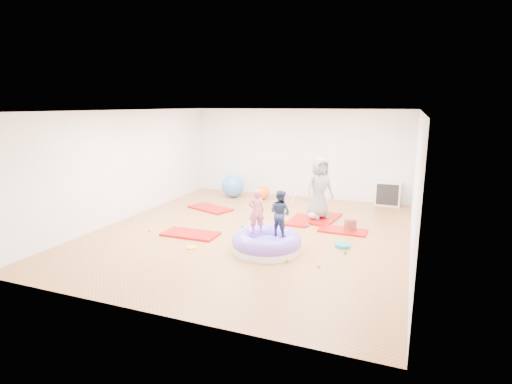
% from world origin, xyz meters
% --- Properties ---
extents(room, '(7.01, 8.01, 2.81)m').
position_xyz_m(room, '(0.00, 0.00, 1.40)').
color(room, '#B77E40').
rests_on(room, ground).
extents(gym_mat_front_left, '(1.28, 0.65, 0.05)m').
position_xyz_m(gym_mat_front_left, '(-1.22, -0.73, 0.03)').
color(gym_mat_front_left, '#C20004').
rests_on(gym_mat_front_left, ground).
extents(gym_mat_mid_left, '(1.42, 1.05, 0.05)m').
position_xyz_m(gym_mat_mid_left, '(-1.87, 1.50, 0.03)').
color(gym_mat_mid_left, '#C20004').
rests_on(gym_mat_mid_left, ground).
extents(gym_mat_center_back, '(0.59, 1.12, 0.05)m').
position_xyz_m(gym_mat_center_back, '(0.87, 1.27, 0.02)').
color(gym_mat_center_back, '#C20004').
rests_on(gym_mat_center_back, ground).
extents(gym_mat_right, '(1.11, 0.58, 0.05)m').
position_xyz_m(gym_mat_right, '(2.00, 0.80, 0.02)').
color(gym_mat_right, '#C20004').
rests_on(gym_mat_right, ground).
extents(gym_mat_rear_right, '(0.80, 1.35, 0.05)m').
position_xyz_m(gym_mat_rear_right, '(1.36, 1.64, 0.03)').
color(gym_mat_rear_right, '#C20004').
rests_on(gym_mat_rear_right, ground).
extents(inflatable_cushion, '(1.43, 1.43, 0.45)m').
position_xyz_m(inflatable_cushion, '(0.75, -1.05, 0.18)').
color(inflatable_cushion, white).
rests_on(inflatable_cushion, ground).
extents(child_pink, '(0.40, 0.37, 0.92)m').
position_xyz_m(child_pink, '(0.54, -1.06, 0.87)').
color(child_pink, '#D16072').
rests_on(child_pink, inflatable_cushion).
extents(child_navy, '(0.55, 0.49, 0.94)m').
position_xyz_m(child_navy, '(1.04, -1.05, 0.88)').
color(child_navy, navy).
rests_on(child_navy, inflatable_cushion).
extents(adult_caregiver, '(0.89, 0.90, 1.57)m').
position_xyz_m(adult_caregiver, '(1.24, 1.59, 0.84)').
color(adult_caregiver, gray).
rests_on(adult_caregiver, gym_mat_rear_right).
extents(infant, '(0.34, 0.35, 0.20)m').
position_xyz_m(infant, '(1.16, 1.43, 0.16)').
color(infant, '#A9D5FF').
rests_on(infant, gym_mat_rear_right).
extents(ball_pit_balls, '(4.60, 3.18, 0.07)m').
position_xyz_m(ball_pit_balls, '(0.36, -0.08, 0.03)').
color(ball_pit_balls, green).
rests_on(ball_pit_balls, ground).
extents(exercise_ball_blue, '(0.72, 0.72, 0.72)m').
position_xyz_m(exercise_ball_blue, '(-1.90, 3.16, 0.36)').
color(exercise_ball_blue, '#3D83DB').
rests_on(exercise_ball_blue, ground).
extents(exercise_ball_orange, '(0.44, 0.44, 0.44)m').
position_xyz_m(exercise_ball_orange, '(-0.90, 3.21, 0.22)').
color(exercise_ball_orange, orange).
rests_on(exercise_ball_orange, ground).
extents(infant_play_gym, '(0.66, 0.63, 0.50)m').
position_xyz_m(infant_play_gym, '(0.45, 3.19, 0.34)').
color(infant_play_gym, white).
rests_on(infant_play_gym, ground).
extents(cube_shelf, '(0.72, 0.36, 0.72)m').
position_xyz_m(cube_shelf, '(2.82, 3.79, 0.36)').
color(cube_shelf, white).
rests_on(cube_shelf, ground).
extents(balance_disc, '(0.33, 0.33, 0.07)m').
position_xyz_m(balance_disc, '(2.17, -0.26, 0.04)').
color(balance_disc, '#10898B').
rests_on(balance_disc, ground).
extents(backpack, '(0.28, 0.26, 0.28)m').
position_xyz_m(backpack, '(2.16, 0.87, 0.14)').
color(backpack, '#C14D2B').
rests_on(backpack, ground).
extents(yellow_toy, '(0.22, 0.22, 0.03)m').
position_xyz_m(yellow_toy, '(-0.76, -1.47, 0.02)').
color(yellow_toy, yellow).
rests_on(yellow_toy, ground).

